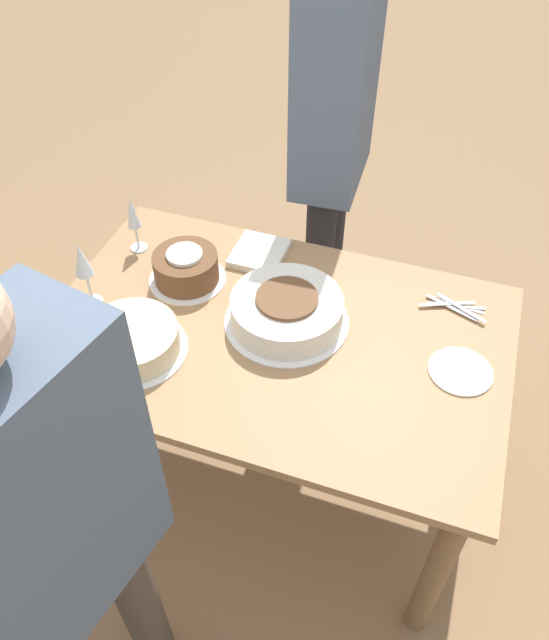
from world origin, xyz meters
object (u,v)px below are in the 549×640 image
object	(u,v)px
cake_back_decorated	(132,341)
wine_glass_far	(82,262)
person_cutting	(334,122)
person_watching	(51,531)
wine_glass_near	(133,215)
cake_front_chocolate	(186,268)
cake_center_white	(287,311)

from	to	relation	value
cake_back_decorated	wine_glass_far	distance (m)	0.28
person_cutting	person_watching	world-z (taller)	person_cutting
wine_glass_near	person_cutting	distance (m)	0.74
cake_front_chocolate	cake_back_decorated	size ratio (longest dim) A/B	0.80
cake_center_white	cake_front_chocolate	size ratio (longest dim) A/B	1.52
wine_glass_near	cake_center_white	bearing A→B (deg)	163.98
cake_back_decorated	cake_front_chocolate	bearing A→B (deg)	-92.73
cake_center_white	wine_glass_far	distance (m)	0.60
cake_front_chocolate	wine_glass_far	bearing A→B (deg)	39.30
cake_center_white	person_watching	distance (m)	0.89
wine_glass_near	cake_front_chocolate	bearing A→B (deg)	157.44
cake_front_chocolate	wine_glass_near	world-z (taller)	wine_glass_near
cake_center_white	wine_glass_far	bearing A→B (deg)	11.00
cake_back_decorated	wine_glass_near	world-z (taller)	wine_glass_near
cake_back_decorated	wine_glass_near	bearing A→B (deg)	-63.71
wine_glass_far	person_watching	distance (m)	0.85
cake_center_white	cake_back_decorated	size ratio (longest dim) A/B	1.21
cake_back_decorated	wine_glass_near	size ratio (longest dim) A/B	1.50
wine_glass_near	person_watching	xyz separation A→B (m)	(-0.39, 1.02, 0.07)
wine_glass_far	person_cutting	world-z (taller)	person_cutting
wine_glass_near	cake_back_decorated	bearing A→B (deg)	116.29
cake_front_chocolate	cake_back_decorated	xyz separation A→B (m)	(0.02, 0.32, -0.01)
cake_center_white	person_watching	xyz separation A→B (m)	(0.18, 0.86, 0.16)
cake_center_white	cake_back_decorated	bearing A→B (deg)	33.95
cake_center_white	wine_glass_near	distance (m)	0.60
cake_center_white	wine_glass_near	size ratio (longest dim) A/B	1.82
wine_glass_far	wine_glass_near	bearing A→B (deg)	-91.74
cake_back_decorated	wine_glass_far	world-z (taller)	wine_glass_far
cake_back_decorated	wine_glass_near	distance (m)	0.47
cake_front_chocolate	wine_glass_near	bearing A→B (deg)	-22.56
wine_glass_far	person_watching	bearing A→B (deg)	118.38
wine_glass_far	cake_center_white	bearing A→B (deg)	-169.00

